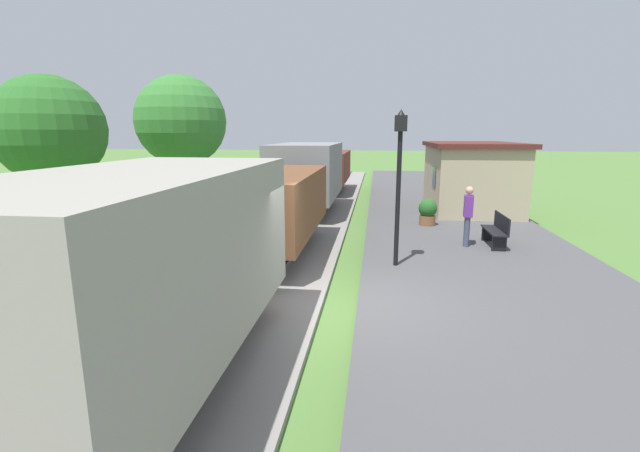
{
  "coord_description": "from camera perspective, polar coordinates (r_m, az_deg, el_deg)",
  "views": [
    {
      "loc": [
        0.5,
        -7.89,
        3.42
      ],
      "look_at": [
        -0.9,
        2.9,
        1.09
      ],
      "focal_mm": 24.52,
      "sensor_mm": 36.0,
      "label": 1
    }
  ],
  "objects": [
    {
      "name": "ground_plane",
      "position": [
        8.62,
        3.52,
        -11.35
      ],
      "size": [
        160.0,
        160.0,
        0.0
      ],
      "primitive_type": "plane",
      "color": "#517A38"
    },
    {
      "name": "platform_slab",
      "position": [
        8.97,
        24.76,
        -10.66
      ],
      "size": [
        6.0,
        60.0,
        0.25
      ],
      "primitive_type": "cube",
      "color": "#4C4C4F",
      "rests_on": "ground"
    },
    {
      "name": "track_ballast",
      "position": [
        9.06,
        -12.05,
        -10.0
      ],
      "size": [
        3.8,
        60.0,
        0.12
      ],
      "primitive_type": "cube",
      "color": "gray",
      "rests_on": "ground"
    },
    {
      "name": "rail_near",
      "position": [
        8.8,
        -7.6,
        -9.57
      ],
      "size": [
        0.07,
        60.0,
        0.14
      ],
      "primitive_type": "cube",
      "color": "slate",
      "rests_on": "track_ballast"
    },
    {
      "name": "rail_far",
      "position": [
        9.26,
        -16.34,
        -8.85
      ],
      "size": [
        0.07,
        60.0,
        0.14
      ],
      "primitive_type": "cube",
      "color": "slate",
      "rests_on": "track_ballast"
    },
    {
      "name": "freight_train",
      "position": [
        14.79,
        -3.99,
        4.79
      ],
      "size": [
        2.5,
        26.0,
        2.72
      ],
      "color": "gray",
      "rests_on": "rail_near"
    },
    {
      "name": "station_hut",
      "position": [
        19.52,
        18.99,
        6.22
      ],
      "size": [
        3.5,
        5.8,
        2.78
      ],
      "color": "tan",
      "rests_on": "platform_slab"
    },
    {
      "name": "bench_near_hut",
      "position": [
        13.4,
        22.08,
        -0.45
      ],
      "size": [
        0.42,
        1.5,
        0.91
      ],
      "color": "black",
      "rests_on": "platform_slab"
    },
    {
      "name": "person_waiting",
      "position": [
        13.0,
        18.74,
        1.51
      ],
      "size": [
        0.29,
        0.41,
        1.71
      ],
      "rotation": [
        0.0,
        0.0,
        3.01
      ],
      "color": "#474C66",
      "rests_on": "platform_slab"
    },
    {
      "name": "potted_planter",
      "position": [
        15.7,
        13.87,
        1.82
      ],
      "size": [
        0.64,
        0.64,
        0.92
      ],
      "color": "brown",
      "rests_on": "platform_slab"
    },
    {
      "name": "lamp_post_near",
      "position": [
        10.44,
        10.32,
        8.48
      ],
      "size": [
        0.28,
        0.28,
        3.7
      ],
      "color": "black",
      "rests_on": "platform_slab"
    },
    {
      "name": "tree_trackside_mid",
      "position": [
        15.74,
        -31.82,
        10.57
      ],
      "size": [
        3.25,
        3.25,
        5.13
      ],
      "color": "#4C3823",
      "rests_on": "ground"
    },
    {
      "name": "tree_trackside_far",
      "position": [
        19.5,
        -17.68,
        12.89
      ],
      "size": [
        3.7,
        3.7,
        5.75
      ],
      "color": "#4C3823",
      "rests_on": "ground"
    },
    {
      "name": "tree_field_left",
      "position": [
        26.22,
        -16.72,
        11.35
      ],
      "size": [
        3.04,
        3.04,
        4.85
      ],
      "color": "#4C3823",
      "rests_on": "ground"
    }
  ]
}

